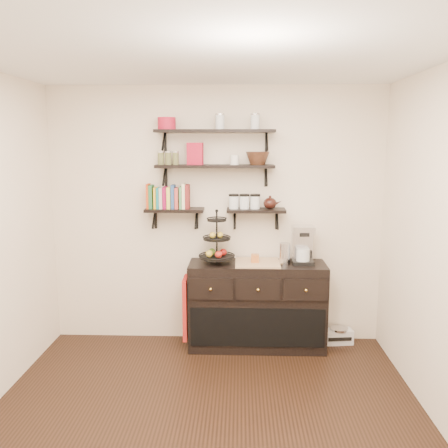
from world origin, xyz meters
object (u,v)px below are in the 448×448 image
sideboard (257,305)px  radio (339,336)px  coffee_maker (303,245)px  fruit_stand (217,246)px

sideboard → radio: size_ratio=4.59×
sideboard → coffee_maker: coffee_maker is taller
coffee_maker → radio: (0.42, 0.08, -1.00)m
fruit_stand → radio: bearing=4.5°
coffee_maker → sideboard: bearing=-179.3°
sideboard → coffee_maker: (0.46, 0.03, 0.63)m
sideboard → radio: (0.88, 0.11, -0.37)m
fruit_stand → radio: (1.29, 0.10, -1.00)m
sideboard → fruit_stand: (-0.41, 0.00, 0.63)m
sideboard → fruit_stand: 0.75m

